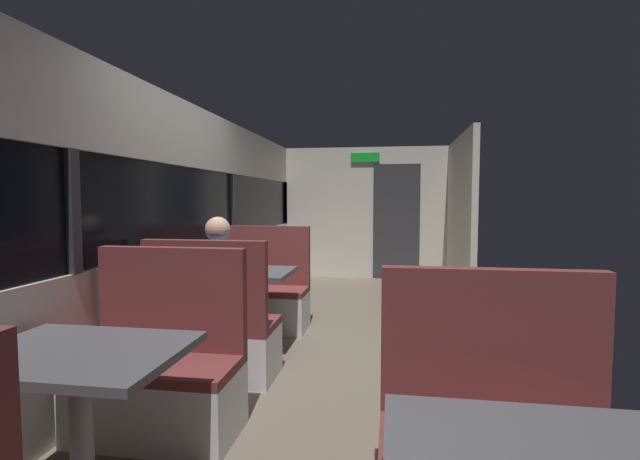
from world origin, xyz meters
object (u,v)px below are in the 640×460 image
(bench_mid_window_facing_entry, at_px, (264,298))
(seated_passenger, at_px, (217,308))
(dining_table_near_window, at_px, (79,372))
(bench_mid_window_facing_end, at_px, (214,337))
(bench_near_window_facing_entry, at_px, (160,379))
(dining_table_mid_window, at_px, (243,281))

(bench_mid_window_facing_entry, xyz_separation_m, seated_passenger, (0.00, -1.33, 0.21))
(dining_table_near_window, bearing_deg, bench_mid_window_facing_end, 90.00)
(bench_near_window_facing_entry, bearing_deg, bench_mid_window_facing_entry, 90.00)
(dining_table_near_window, height_order, dining_table_mid_window, same)
(bench_mid_window_facing_end, height_order, bench_mid_window_facing_entry, same)
(bench_mid_window_facing_end, relative_size, seated_passenger, 0.87)
(bench_near_window_facing_entry, relative_size, bench_mid_window_facing_entry, 1.00)
(dining_table_mid_window, height_order, bench_mid_window_facing_end, bench_mid_window_facing_end)
(bench_mid_window_facing_end, bearing_deg, bench_mid_window_facing_entry, 90.00)
(seated_passenger, bearing_deg, bench_mid_window_facing_end, -90.00)
(bench_mid_window_facing_end, xyz_separation_m, bench_mid_window_facing_entry, (0.00, 1.40, 0.00))
(dining_table_near_window, relative_size, dining_table_mid_window, 1.00)
(dining_table_near_window, height_order, seated_passenger, seated_passenger)
(dining_table_mid_window, distance_m, bench_mid_window_facing_entry, 0.77)
(dining_table_mid_window, bearing_deg, bench_near_window_facing_entry, -90.00)
(bench_near_window_facing_entry, distance_m, bench_mid_window_facing_entry, 2.23)
(dining_table_mid_window, bearing_deg, bench_mid_window_facing_end, -90.00)
(bench_near_window_facing_entry, bearing_deg, seated_passenger, 90.00)
(dining_table_mid_window, xyz_separation_m, bench_mid_window_facing_end, (0.00, -0.70, -0.31))
(dining_table_mid_window, bearing_deg, dining_table_near_window, -90.00)
(dining_table_near_window, distance_m, bench_near_window_facing_entry, 0.77)
(bench_near_window_facing_entry, height_order, seated_passenger, seated_passenger)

